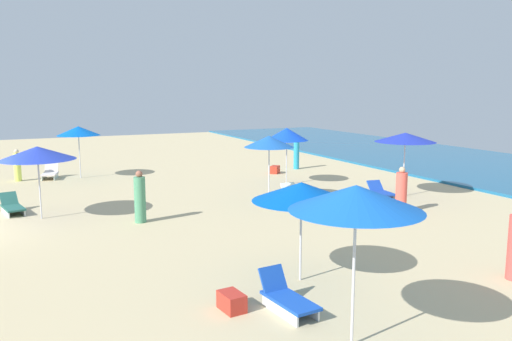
# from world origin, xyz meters

# --- Properties ---
(umbrella_0) EXTENTS (1.98, 1.98, 2.46)m
(umbrella_0) POSITION_xyz_m (-8.33, 4.37, 2.24)
(umbrella_0) COLOR silver
(umbrella_0) RESTS_ON ground_plane
(lounge_chair_0_0) EXTENTS (1.36, 0.90, 0.68)m
(lounge_chair_0_0) POSITION_xyz_m (-8.72, 3.05, 0.26)
(lounge_chair_0_0) COLOR silver
(lounge_chair_0_0) RESTS_ON ground_plane
(umbrella_1) EXTENTS (1.84, 1.84, 2.50)m
(umbrella_1) POSITION_xyz_m (0.27, 10.05, 2.29)
(umbrella_1) COLOR silver
(umbrella_1) RESTS_ON ground_plane
(lounge_chair_1_0) EXTENTS (1.50, 0.66, 0.63)m
(lounge_chair_1_0) POSITION_xyz_m (0.60, 10.99, 0.23)
(lounge_chair_1_0) COLOR silver
(lounge_chair_1_0) RESTS_ON ground_plane
(umbrella_2) EXTENTS (2.39, 2.39, 2.38)m
(umbrella_2) POSITION_xyz_m (-0.73, 2.21, 2.17)
(umbrella_2) COLOR silver
(umbrella_2) RESTS_ON ground_plane
(lounge_chair_2_0) EXTENTS (1.50, 0.82, 0.65)m
(lounge_chair_2_0) POSITION_xyz_m (-1.92, 1.36, 0.24)
(lounge_chair_2_0) COLOR silver
(lounge_chair_2_0) RESTS_ON ground_plane
(umbrella_3) EXTENTS (2.19, 2.19, 2.72)m
(umbrella_3) POSITION_xyz_m (10.62, 6.38, 2.50)
(umbrella_3) COLOR silver
(umbrella_3) RESTS_ON ground_plane
(lounge_chair_3_0) EXTENTS (1.45, 0.69, 0.72)m
(lounge_chair_3_0) POSITION_xyz_m (8.98, 6.04, 0.26)
(lounge_chair_3_0) COLOR silver
(lounge_chair_3_0) RESTS_ON ground_plane
(umbrella_4) EXTENTS (1.88, 1.88, 2.50)m
(umbrella_4) POSITION_xyz_m (-2.72, 12.43, 2.22)
(umbrella_4) COLOR silver
(umbrella_4) RESTS_ON ground_plane
(umbrella_5) EXTENTS (2.17, 2.17, 2.22)m
(umbrella_5) POSITION_xyz_m (7.68, 7.09, 2.01)
(umbrella_5) COLOR silver
(umbrella_5) RESTS_ON ground_plane
(umbrella_6) EXTENTS (2.35, 2.35, 2.52)m
(umbrella_6) POSITION_xyz_m (1.55, 15.32, 2.33)
(umbrella_6) COLOR silver
(umbrella_6) RESTS_ON ground_plane
(lounge_chair_6_0) EXTENTS (1.36, 0.75, 0.60)m
(lounge_chair_6_0) POSITION_xyz_m (1.39, 14.35, 0.23)
(lounge_chair_6_0) COLOR silver
(lounge_chair_6_0) RESTS_ON ground_plane
(beachgoer_0) EXTENTS (0.45, 0.45, 1.67)m
(beachgoer_0) POSITION_xyz_m (1.11, 5.04, 0.77)
(beachgoer_0) COLOR #4D946B
(beachgoer_0) RESTS_ON ground_plane
(beachgoer_1) EXTENTS (0.35, 0.35, 1.62)m
(beachgoer_1) POSITION_xyz_m (-6.35, 15.00, 0.77)
(beachgoer_1) COLOR #2598BD
(beachgoer_1) RESTS_ON ground_plane
(beachgoer_2) EXTENTS (0.42, 0.42, 1.48)m
(beachgoer_2) POSITION_xyz_m (-8.69, 1.67, 0.69)
(beachgoer_2) COLOR #E3F360
(beachgoer_2) RESTS_ON ground_plane
(beachgoer_3) EXTENTS (0.40, 0.40, 1.59)m
(beachgoer_3) POSITION_xyz_m (3.62, 13.43, 0.73)
(beachgoer_3) COLOR #EA5649
(beachgoer_3) RESTS_ON ground_plane
(cooler_box_0) EXTENTS (0.62, 0.63, 0.38)m
(cooler_box_0) POSITION_xyz_m (-5.53, 13.32, 0.19)
(cooler_box_0) COLOR red
(cooler_box_0) RESTS_ON ground_plane
(cooler_box_1) EXTENTS (0.62, 0.43, 0.35)m
(cooler_box_1) POSITION_xyz_m (8.50, 5.09, 0.18)
(cooler_box_1) COLOR red
(cooler_box_1) RESTS_ON ground_plane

